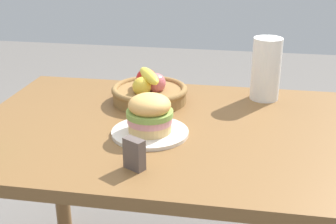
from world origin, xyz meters
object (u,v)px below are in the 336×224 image
object	(u,v)px
paper_towel_roll	(266,69)
sandwich	(150,113)
fruit_basket	(149,91)
napkin_holder	(134,154)
plate	(150,132)

from	to	relation	value
paper_towel_roll	sandwich	bearing A→B (deg)	-132.60
sandwich	fruit_basket	bearing A→B (deg)	102.44
sandwich	napkin_holder	size ratio (longest dim) A/B	1.67
plate	sandwich	distance (m)	0.07
sandwich	paper_towel_roll	xyz separation A→B (m)	(0.37, 0.40, 0.05)
plate	napkin_holder	size ratio (longest dim) A/B	2.78
plate	paper_towel_roll	xyz separation A→B (m)	(0.37, 0.40, 0.11)
plate	sandwich	bearing A→B (deg)	180.00
plate	sandwich	xyz separation A→B (m)	(-0.00, 0.00, 0.07)
plate	fruit_basket	xyz separation A→B (m)	(-0.06, 0.29, 0.04)
paper_towel_roll	plate	bearing A→B (deg)	-132.60
plate	fruit_basket	bearing A→B (deg)	102.44
sandwich	fruit_basket	xyz separation A→B (m)	(-0.06, 0.29, -0.03)
paper_towel_roll	napkin_holder	size ratio (longest dim) A/B	2.67
sandwich	napkin_holder	world-z (taller)	sandwich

